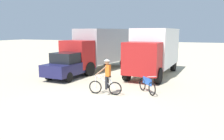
# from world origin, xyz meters

# --- Properties ---
(ground_plane) EXTENTS (120.00, 120.00, 0.00)m
(ground_plane) POSITION_xyz_m (0.00, 0.00, 0.00)
(ground_plane) COLOR beige
(box_truck_grey_hauler) EXTENTS (3.56, 7.06, 3.35)m
(box_truck_grey_hauler) POSITION_xyz_m (-3.47, 9.10, 1.87)
(box_truck_grey_hauler) COLOR #9E9EA3
(box_truck_grey_hauler) RESTS_ON ground
(box_truck_avon_van) EXTENTS (2.76, 6.87, 3.35)m
(box_truck_avon_van) POSITION_xyz_m (1.20, 8.36, 1.87)
(box_truck_avon_van) COLOR white
(box_truck_avon_van) RESTS_ON ground
(sedan_parked) EXTENTS (1.98, 4.29, 1.76)m
(sedan_parked) POSITION_xyz_m (-3.95, 5.22, 0.88)
(sedan_parked) COLOR #1E1E4C
(sedan_parked) RESTS_ON ground
(cyclist_orange_shirt) EXTENTS (1.73, 0.52, 1.82)m
(cyclist_orange_shirt) POSITION_xyz_m (0.05, 2.26, 0.85)
(cyclist_orange_shirt) COLOR black
(cyclist_orange_shirt) RESTS_ON ground
(bicycle_spare) EXTENTS (1.18, 1.34, 0.97)m
(bicycle_spare) POSITION_xyz_m (1.90, 3.33, 0.40)
(bicycle_spare) COLOR black
(bicycle_spare) RESTS_ON ground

